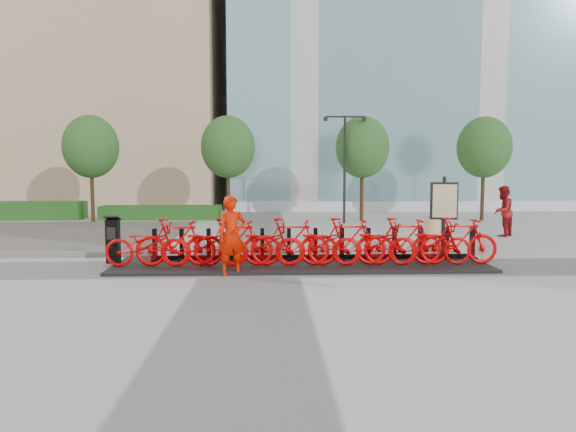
{
  "coord_description": "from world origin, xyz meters",
  "views": [
    {
      "loc": [
        0.46,
        -12.89,
        2.49
      ],
      "look_at": [
        1.0,
        1.5,
        1.2
      ],
      "focal_mm": 32.0,
      "sensor_mm": 36.0,
      "label": 1
    }
  ],
  "objects_px": {
    "kiosk": "(113,240)",
    "map_sign": "(444,204)",
    "worker_red": "(232,236)",
    "pedestrian": "(503,211)",
    "bike_0": "(147,245)",
    "construction_barrel": "(432,230)"
  },
  "relations": [
    {
      "from": "pedestrian",
      "to": "bike_0",
      "type": "bearing_deg",
      "value": -14.96
    },
    {
      "from": "worker_red",
      "to": "pedestrian",
      "type": "bearing_deg",
      "value": 13.26
    },
    {
      "from": "kiosk",
      "to": "worker_red",
      "type": "relative_size",
      "value": 0.66
    },
    {
      "from": "kiosk",
      "to": "map_sign",
      "type": "relative_size",
      "value": 0.54
    },
    {
      "from": "construction_barrel",
      "to": "map_sign",
      "type": "height_order",
      "value": "map_sign"
    },
    {
      "from": "pedestrian",
      "to": "construction_barrel",
      "type": "xyz_separation_m",
      "value": [
        -3.27,
        -1.87,
        -0.48
      ]
    },
    {
      "from": "kiosk",
      "to": "bike_0",
      "type": "bearing_deg",
      "value": -28.52
    },
    {
      "from": "pedestrian",
      "to": "map_sign",
      "type": "distance_m",
      "value": 6.13
    },
    {
      "from": "bike_0",
      "to": "kiosk",
      "type": "xyz_separation_m",
      "value": [
        -1.0,
        0.54,
        0.05
      ]
    },
    {
      "from": "pedestrian",
      "to": "map_sign",
      "type": "bearing_deg",
      "value": 8.51
    },
    {
      "from": "bike_0",
      "to": "pedestrian",
      "type": "bearing_deg",
      "value": -62.95
    },
    {
      "from": "worker_red",
      "to": "pedestrian",
      "type": "xyz_separation_m",
      "value": [
        9.67,
        6.83,
        0.0
      ]
    },
    {
      "from": "kiosk",
      "to": "worker_red",
      "type": "xyz_separation_m",
      "value": [
        3.18,
        -1.31,
        0.27
      ]
    },
    {
      "from": "worker_red",
      "to": "map_sign",
      "type": "distance_m",
      "value": 6.2
    },
    {
      "from": "pedestrian",
      "to": "map_sign",
      "type": "height_order",
      "value": "map_sign"
    },
    {
      "from": "pedestrian",
      "to": "map_sign",
      "type": "relative_size",
      "value": 0.82
    },
    {
      "from": "bike_0",
      "to": "map_sign",
      "type": "xyz_separation_m",
      "value": [
        7.98,
        1.35,
        0.91
      ]
    },
    {
      "from": "bike_0",
      "to": "kiosk",
      "type": "bearing_deg",
      "value": 61.76
    },
    {
      "from": "pedestrian",
      "to": "worker_red",
      "type": "bearing_deg",
      "value": -6.8
    },
    {
      "from": "kiosk",
      "to": "map_sign",
      "type": "bearing_deg",
      "value": 4.89
    },
    {
      "from": "worker_red",
      "to": "pedestrian",
      "type": "distance_m",
      "value": 11.84
    },
    {
      "from": "construction_barrel",
      "to": "kiosk",
      "type": "bearing_deg",
      "value": -159.17
    }
  ]
}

